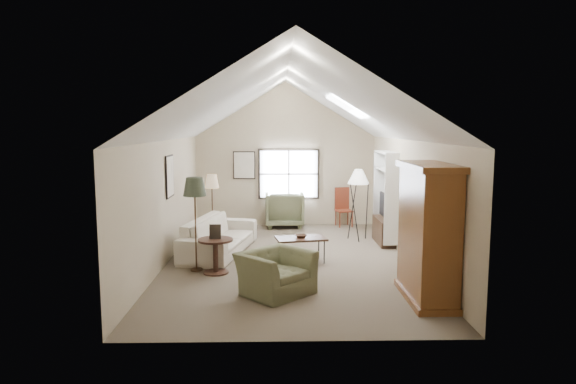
{
  "coord_description": "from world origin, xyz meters",
  "views": [
    {
      "loc": [
        -0.24,
        -10.39,
        2.79
      ],
      "look_at": [
        0.0,
        0.4,
        1.4
      ],
      "focal_mm": 32.0,
      "sensor_mm": 36.0,
      "label": 1
    }
  ],
  "objects_px": {
    "armoire": "(428,233)",
    "armchair_far": "(284,209)",
    "armchair_near": "(276,273)",
    "coffee_table": "(301,250)",
    "side_chair": "(344,207)",
    "sofa": "(220,235)",
    "side_table": "(216,256)"
  },
  "relations": [
    {
      "from": "sofa",
      "to": "armchair_far",
      "type": "height_order",
      "value": "armchair_far"
    },
    {
      "from": "coffee_table",
      "to": "side_table",
      "type": "height_order",
      "value": "side_table"
    },
    {
      "from": "sofa",
      "to": "armchair_near",
      "type": "bearing_deg",
      "value": -144.34
    },
    {
      "from": "sofa",
      "to": "side_table",
      "type": "bearing_deg",
      "value": -164.55
    },
    {
      "from": "side_chair",
      "to": "coffee_table",
      "type": "bearing_deg",
      "value": -121.56
    },
    {
      "from": "armoire",
      "to": "armchair_near",
      "type": "relative_size",
      "value": 1.99
    },
    {
      "from": "armchair_far",
      "to": "sofa",
      "type": "bearing_deg",
      "value": 62.26
    },
    {
      "from": "armoire",
      "to": "armchair_far",
      "type": "xyz_separation_m",
      "value": [
        -2.21,
        6.1,
        -0.61
      ]
    },
    {
      "from": "side_table",
      "to": "side_chair",
      "type": "distance_m",
      "value": 5.47
    },
    {
      "from": "armoire",
      "to": "coffee_table",
      "type": "relative_size",
      "value": 2.17
    },
    {
      "from": "armchair_far",
      "to": "side_chair",
      "type": "xyz_separation_m",
      "value": [
        1.67,
        0.0,
        0.05
      ]
    },
    {
      "from": "armchair_near",
      "to": "side_table",
      "type": "height_order",
      "value": "armchair_near"
    },
    {
      "from": "armoire",
      "to": "sofa",
      "type": "height_order",
      "value": "armoire"
    },
    {
      "from": "armoire",
      "to": "sofa",
      "type": "xyz_separation_m",
      "value": [
        -3.69,
        3.16,
        -0.71
      ]
    },
    {
      "from": "armchair_near",
      "to": "armchair_far",
      "type": "distance_m",
      "value": 5.78
    },
    {
      "from": "sofa",
      "to": "armchair_near",
      "type": "xyz_separation_m",
      "value": [
        1.25,
        -2.83,
        -0.03
      ]
    },
    {
      "from": "armoire",
      "to": "armchair_far",
      "type": "distance_m",
      "value": 6.52
    },
    {
      "from": "armoire",
      "to": "side_chair",
      "type": "xyz_separation_m",
      "value": [
        -0.54,
        6.1,
        -0.56
      ]
    },
    {
      "from": "armoire",
      "to": "armchair_far",
      "type": "height_order",
      "value": "armoire"
    },
    {
      "from": "armchair_far",
      "to": "armoire",
      "type": "bearing_deg",
      "value": 108.81
    },
    {
      "from": "armchair_near",
      "to": "side_table",
      "type": "distance_m",
      "value": 1.68
    },
    {
      "from": "armchair_near",
      "to": "side_table",
      "type": "relative_size",
      "value": 1.66
    },
    {
      "from": "armoire",
      "to": "armchair_near",
      "type": "bearing_deg",
      "value": 172.4
    },
    {
      "from": "armoire",
      "to": "coffee_table",
      "type": "xyz_separation_m",
      "value": [
        -1.92,
        2.32,
        -0.84
      ]
    },
    {
      "from": "sofa",
      "to": "coffee_table",
      "type": "bearing_deg",
      "value": -103.58
    },
    {
      "from": "armchair_far",
      "to": "side_table",
      "type": "xyz_separation_m",
      "value": [
        -1.38,
        -4.54,
        -0.16
      ]
    },
    {
      "from": "armoire",
      "to": "armchair_far",
      "type": "bearing_deg",
      "value": 109.9
    },
    {
      "from": "armchair_far",
      "to": "coffee_table",
      "type": "xyz_separation_m",
      "value": [
        0.29,
        -3.78,
        -0.23
      ]
    },
    {
      "from": "armoire",
      "to": "side_chair",
      "type": "relative_size",
      "value": 2.04
    },
    {
      "from": "coffee_table",
      "to": "side_chair",
      "type": "distance_m",
      "value": 4.04
    },
    {
      "from": "armchair_near",
      "to": "coffee_table",
      "type": "height_order",
      "value": "armchair_near"
    },
    {
      "from": "armchair_far",
      "to": "side_table",
      "type": "distance_m",
      "value": 4.75
    }
  ]
}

